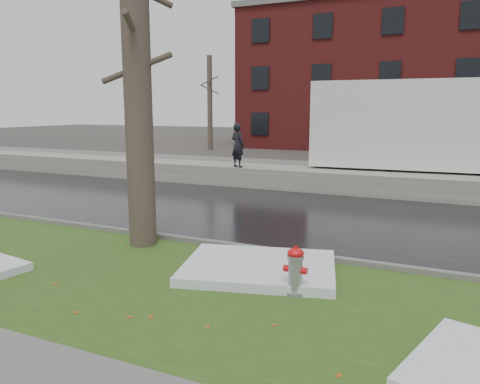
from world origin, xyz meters
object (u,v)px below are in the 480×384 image
at_px(worker, 238,145).
at_px(box_truck, 437,133).
at_px(tree, 137,72).
at_px(fire_hydrant, 295,269).

bearing_deg(worker, box_truck, -138.44).
relative_size(box_truck, worker, 7.21).
bearing_deg(tree, box_truck, 62.47).
xyz_separation_m(fire_hydrant, box_truck, (1.46, 11.30, 1.58)).
xyz_separation_m(fire_hydrant, tree, (-3.77, 1.26, 3.14)).
relative_size(fire_hydrant, box_truck, 0.07).
distance_m(fire_hydrant, worker, 10.33).
bearing_deg(fire_hydrant, tree, 161.48).
xyz_separation_m(tree, box_truck, (5.23, 10.04, -1.56)).
height_order(fire_hydrant, tree, tree).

